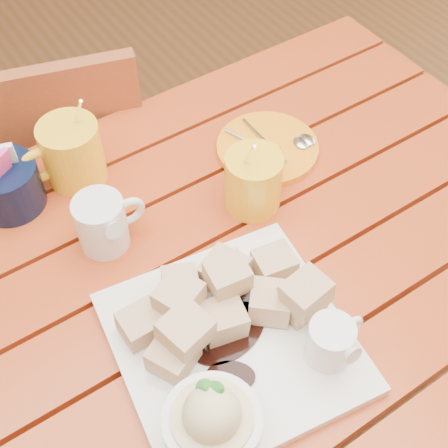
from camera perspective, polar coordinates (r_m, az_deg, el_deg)
table at (r=0.99m, az=-1.06°, el=-8.53°), size 1.20×0.79×0.75m
dessert_plate at (r=0.80m, az=0.62°, el=-11.34°), size 0.33×0.33×0.12m
coffee_mug_left at (r=1.01m, az=-13.86°, el=6.35°), size 0.14×0.10×0.16m
coffee_mug_right at (r=0.95m, az=2.77°, el=4.08°), size 0.12×0.09×0.15m
cream_pitcher at (r=0.91m, az=-11.00°, el=0.16°), size 0.11×0.09×0.09m
sugar_caddy at (r=1.01m, az=-19.27°, el=3.39°), size 0.11×0.11×0.12m
orange_saucer at (r=1.06m, az=4.08°, el=7.00°), size 0.17×0.17×0.02m
chair_far at (r=1.42m, az=-15.38°, el=3.42°), size 0.50×0.50×0.86m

